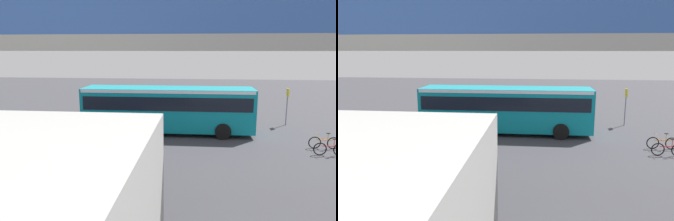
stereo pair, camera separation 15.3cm
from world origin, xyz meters
The scene contains 11 objects.
ground centered at (0.00, 0.00, 0.00)m, with size 80.00×80.00×0.00m, color #38383D.
city_bus centered at (1.25, 0.15, 1.88)m, with size 11.54×2.85×3.15m.
parked_van centered at (5.91, 6.49, 1.18)m, with size 4.80×2.17×2.05m.
bicycle_orange centered at (-8.15, 2.84, 0.37)m, with size 1.77×0.44×0.96m.
bicycle_red centered at (-8.00, 4.04, 0.37)m, with size 1.77×0.44×0.96m.
pedestrian centered at (2.00, -2.28, 0.89)m, with size 0.38×0.38×1.79m.
traffic_sign centered at (-7.52, -2.93, 1.89)m, with size 0.08×0.60×2.80m.
lane_dash_leftmost centered at (-4.00, -3.07, 0.00)m, with size 2.00×0.20×0.01m, color silver.
lane_dash_left centered at (0.00, -3.07, 0.00)m, with size 2.00×0.20×0.01m, color silver.
lane_dash_centre centered at (4.00, -3.07, 0.00)m, with size 2.00×0.20×0.01m, color silver.
pedestrian_overpass centered at (0.00, 10.31, 5.37)m, with size 24.92×2.60×7.26m.
Camera 1 is at (-0.77, 21.07, 5.71)m, focal length 33.39 mm.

